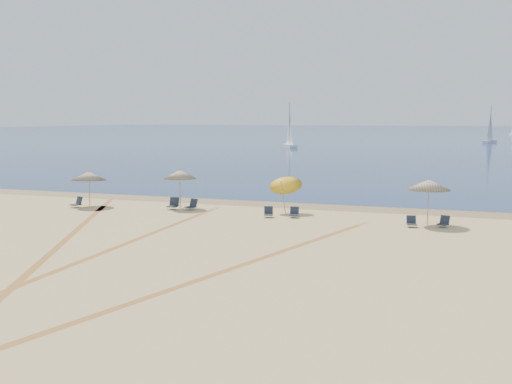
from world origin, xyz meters
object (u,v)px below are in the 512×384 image
umbrella_4 (429,185)px  chair_2 (77,203)px  chair_7 (411,222)px  umbrella_2 (180,174)px  chair_4 (192,205)px  chair_3 (174,204)px  chair_5 (269,212)px  chair_6 (294,213)px  chair_8 (444,222)px  sailboat_1 (290,134)px  umbrella_3 (285,181)px  sailboat_2 (490,132)px  umbrella_1 (89,176)px

umbrella_4 → chair_2: (-21.64, -0.63, -1.88)m
chair_7 → umbrella_2: bearing=160.0°
chair_2 → chair_4: chair_2 is taller
umbrella_4 → chair_7: size_ratio=3.80×
umbrella_4 → chair_4: bearing=176.8°
chair_3 → chair_4: 1.22m
chair_3 → chair_7: bearing=-10.7°
chair_5 → chair_7: bearing=-21.7°
chair_6 → chair_7: bearing=-15.1°
chair_8 → chair_4: bearing=-161.5°
umbrella_4 → chair_5: size_ratio=3.49×
chair_3 → chair_6: 8.03m
umbrella_2 → chair_7: 14.65m
umbrella_2 → chair_8: (16.02, -1.45, -1.91)m
chair_2 → chair_8: 22.48m
chair_6 → sailboat_1: (-21.15, 76.75, 2.35)m
umbrella_3 → sailboat_1: bearing=105.0°
umbrella_3 → chair_5: 2.46m
umbrella_3 → chair_6: bearing=-55.9°
chair_4 → chair_6: bearing=15.2°
umbrella_4 → chair_4: (-14.21, 0.80, -1.89)m
chair_5 → sailboat_2: size_ratio=0.09×
chair_6 → chair_8: 8.26m
chair_7 → chair_6: bearing=160.0°
chair_8 → umbrella_4: bearing=-177.5°
chair_4 → sailboat_1: 77.42m
umbrella_1 → umbrella_3: 12.86m
chair_4 → sailboat_1: sailboat_1 is taller
chair_2 → chair_5: 12.79m
sailboat_1 → umbrella_1: bearing=-116.2°
chair_5 → sailboat_1: size_ratio=0.08×
umbrella_2 → chair_4: bearing=-19.4°
chair_4 → chair_7: (13.43, -1.60, -0.04)m
umbrella_4 → sailboat_2: size_ratio=0.30×
umbrella_3 → chair_8: bearing=-11.0°
chair_3 → sailboat_1: size_ratio=0.09×
chair_2 → sailboat_2: sailboat_2 is taller
umbrella_1 → chair_2: size_ratio=2.79×
umbrella_3 → chair_5: (-0.50, -1.75, -1.65)m
umbrella_3 → chair_6: size_ratio=3.99×
umbrella_4 → chair_5: 9.06m
chair_3 → chair_5: chair_3 is taller
umbrella_3 → chair_2: (-13.29, -2.10, -1.62)m
chair_2 → chair_4: size_ratio=1.01×
umbrella_4 → sailboat_1: (-28.56, 76.84, 0.43)m
chair_6 → sailboat_2: sailboat_2 is taller
chair_8 → chair_6: bearing=-160.1°
umbrella_3 → umbrella_4: size_ratio=1.03×
chair_4 → sailboat_2: 113.83m
chair_6 → chair_4: bearing=166.7°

